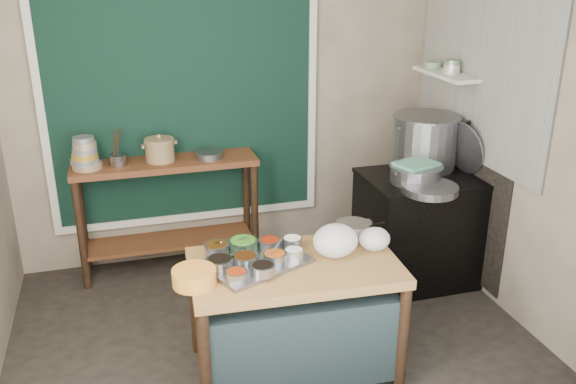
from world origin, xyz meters
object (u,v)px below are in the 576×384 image
object	(u,v)px
yellow_basin	(194,277)
ceramic_crock	(160,151)
stove_block	(420,230)
prep_table	(294,317)
saucepan	(353,232)
stock_pot	(425,142)
utensil_cup	(118,160)
condiment_tray	(255,262)
steamer	(416,174)
back_counter	(169,216)

from	to	relation	value
yellow_basin	ceramic_crock	bearing A→B (deg)	90.79
stove_block	prep_table	bearing A→B (deg)	-146.82
saucepan	stock_pot	xyz separation A→B (m)	(0.94, 0.86, 0.28)
stove_block	utensil_cup	distance (m)	2.43
stock_pot	condiment_tray	bearing A→B (deg)	-148.25
stove_block	steamer	bearing A→B (deg)	-143.27
ceramic_crock	utensil_cup	bearing A→B (deg)	-177.50
saucepan	utensil_cup	bearing A→B (deg)	124.29
utensil_cup	stock_pot	bearing A→B (deg)	-12.21
yellow_basin	ceramic_crock	world-z (taller)	ceramic_crock
saucepan	ceramic_crock	distance (m)	1.77
back_counter	saucepan	world-z (taller)	back_counter
condiment_tray	stove_block	bearing A→B (deg)	27.53
saucepan	condiment_tray	bearing A→B (deg)	-179.64
prep_table	yellow_basin	size ratio (longest dim) A/B	5.08
back_counter	ceramic_crock	bearing A→B (deg)	-178.42
stove_block	stock_pot	size ratio (longest dim) A/B	1.67
back_counter	saucepan	xyz separation A→B (m)	(1.05, -1.39, 0.34)
condiment_tray	stock_pot	size ratio (longest dim) A/B	1.08
back_counter	ceramic_crock	xyz separation A→B (m)	(-0.03, -0.00, 0.56)
stove_block	steamer	size ratio (longest dim) A/B	2.20
stock_pot	saucepan	bearing A→B (deg)	-137.61
prep_table	ceramic_crock	world-z (taller)	ceramic_crock
stove_block	saucepan	size ratio (longest dim) A/B	3.99
saucepan	steamer	bearing A→B (deg)	26.37
steamer	stock_pot	bearing A→B (deg)	53.62
ceramic_crock	stock_pot	distance (m)	2.09
back_counter	saucepan	distance (m)	1.77
yellow_basin	utensil_cup	xyz separation A→B (m)	(-0.35, 1.65, 0.20)
stove_block	ceramic_crock	world-z (taller)	ceramic_crock
back_counter	ceramic_crock	distance (m)	0.56
prep_table	stove_block	world-z (taller)	stove_block
stove_block	stock_pot	xyz separation A→B (m)	(0.09, 0.21, 0.67)
condiment_tray	steamer	world-z (taller)	steamer
ceramic_crock	saucepan	bearing A→B (deg)	-52.02
yellow_basin	ceramic_crock	xyz separation A→B (m)	(-0.02, 1.67, 0.23)
stock_pot	prep_table	bearing A→B (deg)	-142.82
steamer	yellow_basin	bearing A→B (deg)	-154.72
saucepan	stock_pot	distance (m)	1.31
back_counter	yellow_basin	size ratio (longest dim) A/B	5.89
stove_block	condiment_tray	bearing A→B (deg)	-152.47
yellow_basin	condiment_tray	bearing A→B (deg)	20.34
stove_block	yellow_basin	xyz separation A→B (m)	(-1.91, -0.94, 0.37)
yellow_basin	steamer	distance (m)	1.97
stove_block	ceramic_crock	distance (m)	2.15
yellow_basin	steamer	size ratio (longest dim) A/B	0.60
stock_pot	ceramic_crock	bearing A→B (deg)	165.54
stock_pot	steamer	distance (m)	0.41
steamer	back_counter	bearing A→B (deg)	154.92
yellow_basin	stock_pot	bearing A→B (deg)	29.75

